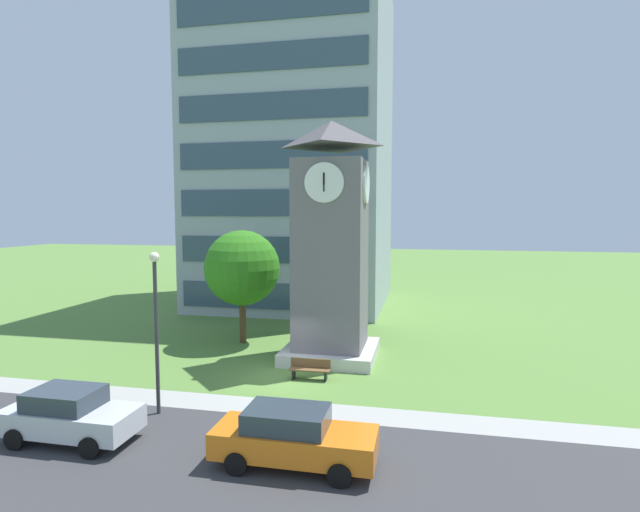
# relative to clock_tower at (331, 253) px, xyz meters

# --- Properties ---
(ground_plane) EXTENTS (160.00, 160.00, 0.00)m
(ground_plane) POSITION_rel_clock_tower_xyz_m (-1.56, -3.48, -5.32)
(ground_plane) COLOR #567F38
(street_asphalt) EXTENTS (120.00, 7.20, 0.01)m
(street_asphalt) POSITION_rel_clock_tower_xyz_m (-1.56, -11.22, -5.32)
(street_asphalt) COLOR #38383A
(street_asphalt) RESTS_ON ground
(kerb_strip) EXTENTS (120.00, 1.60, 0.01)m
(kerb_strip) POSITION_rel_clock_tower_xyz_m (-1.56, -6.82, -5.32)
(kerb_strip) COLOR #9E9E99
(kerb_strip) RESTS_ON ground
(office_building) EXTENTS (14.23, 14.37, 25.60)m
(office_building) POSITION_rel_clock_tower_xyz_m (-5.70, 15.25, 7.48)
(office_building) COLOR #9EA8B2
(office_building) RESTS_ON ground
(clock_tower) EXTENTS (4.53, 4.53, 11.80)m
(clock_tower) POSITION_rel_clock_tower_xyz_m (0.00, 0.00, 0.00)
(clock_tower) COLOR slate
(clock_tower) RESTS_ON ground
(park_bench) EXTENTS (1.81, 0.53, 0.88)m
(park_bench) POSITION_rel_clock_tower_xyz_m (-0.30, -3.42, -4.86)
(park_bench) COLOR brown
(park_bench) RESTS_ON ground
(street_lamp) EXTENTS (0.36, 0.36, 5.94)m
(street_lamp) POSITION_rel_clock_tower_xyz_m (-4.86, -8.23, -1.65)
(street_lamp) COLOR #333338
(street_lamp) RESTS_ON ground
(tree_near_tower) EXTENTS (4.22, 4.22, 6.37)m
(tree_near_tower) POSITION_rel_clock_tower_xyz_m (-5.41, 1.82, -1.08)
(tree_near_tower) COLOR #513823
(tree_near_tower) RESTS_ON ground
(parked_car_silver) EXTENTS (4.26, 2.03, 1.69)m
(parked_car_silver) POSITION_rel_clock_tower_xyz_m (-6.49, -10.80, -4.46)
(parked_car_silver) COLOR silver
(parked_car_silver) RESTS_ON ground
(parked_car_orange) EXTENTS (4.75, 1.97, 1.69)m
(parked_car_orange) POSITION_rel_clock_tower_xyz_m (0.93, -10.83, -4.46)
(parked_car_orange) COLOR orange
(parked_car_orange) RESTS_ON ground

